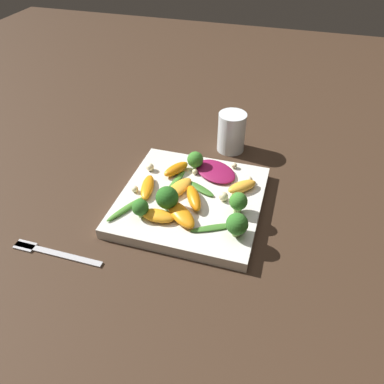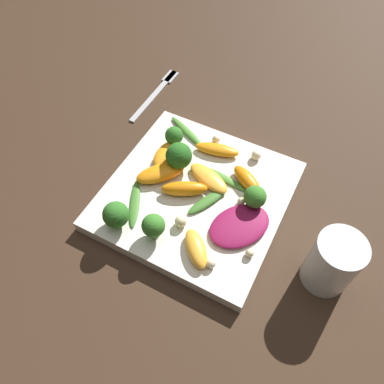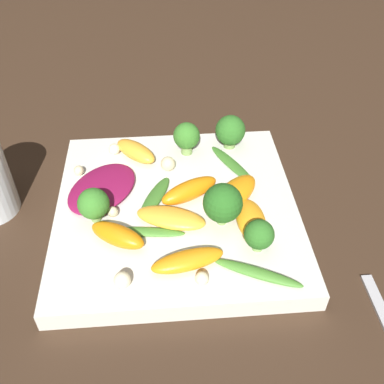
{
  "view_description": "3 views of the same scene",
  "coord_description": "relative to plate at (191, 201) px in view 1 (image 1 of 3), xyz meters",
  "views": [
    {
      "loc": [
        0.16,
        -0.53,
        0.5
      ],
      "look_at": [
        0.0,
        -0.0,
        0.04
      ],
      "focal_mm": 35.0,
      "sensor_mm": 36.0,
      "label": 1
    },
    {
      "loc": [
        0.3,
        0.15,
        0.5
      ],
      "look_at": [
        0.01,
        -0.0,
        0.03
      ],
      "focal_mm": 35.0,
      "sensor_mm": 36.0,
      "label": 2
    },
    {
      "loc": [
        -0.37,
        0.01,
        0.38
      ],
      "look_at": [
        0.01,
        -0.02,
        0.03
      ],
      "focal_mm": 42.0,
      "sensor_mm": 36.0,
      "label": 3
    }
  ],
  "objects": [
    {
      "name": "ground_plane",
      "position": [
        0.0,
        0.0,
        -0.01
      ],
      "size": [
        2.4,
        2.4,
        0.0
      ],
      "primitive_type": "plane",
      "color": "#382619"
    },
    {
      "name": "plate",
      "position": [
        0.0,
        0.0,
        0.0
      ],
      "size": [
        0.27,
        0.27,
        0.02
      ],
      "color": "silver",
      "rests_on": "ground_plane"
    },
    {
      "name": "drinking_glass",
      "position": [
        0.03,
        0.22,
        0.04
      ],
      "size": [
        0.06,
        0.06,
        0.09
      ],
      "color": "white",
      "rests_on": "ground_plane"
    },
    {
      "name": "fork",
      "position": [
        -0.2,
        -0.19,
        -0.01
      ],
      "size": [
        0.17,
        0.02,
        0.01
      ],
      "color": "#B2B2B7",
      "rests_on": "ground_plane"
    },
    {
      "name": "radicchio_leaf_0",
      "position": [
        0.03,
        0.09,
        0.02
      ],
      "size": [
        0.12,
        0.11,
        0.01
      ],
      "color": "maroon",
      "rests_on": "plate"
    },
    {
      "name": "orange_segment_0",
      "position": [
        -0.03,
        0.01,
        0.02
      ],
      "size": [
        0.05,
        0.08,
        0.01
      ],
      "color": "#FCAD33",
      "rests_on": "plate"
    },
    {
      "name": "orange_segment_1",
      "position": [
        -0.0,
        -0.06,
        0.02
      ],
      "size": [
        0.08,
        0.08,
        0.02
      ],
      "color": "orange",
      "rests_on": "plate"
    },
    {
      "name": "orange_segment_2",
      "position": [
        -0.04,
        -0.08,
        0.02
      ],
      "size": [
        0.06,
        0.03,
        0.02
      ],
      "color": "orange",
      "rests_on": "plate"
    },
    {
      "name": "orange_segment_3",
      "position": [
        -0.05,
        0.06,
        0.02
      ],
      "size": [
        0.05,
        0.07,
        0.02
      ],
      "color": "orange",
      "rests_on": "plate"
    },
    {
      "name": "orange_segment_4",
      "position": [
        0.09,
        0.05,
        0.02
      ],
      "size": [
        0.06,
        0.06,
        0.02
      ],
      "color": "#FCAD33",
      "rests_on": "plate"
    },
    {
      "name": "orange_segment_5",
      "position": [
        0.01,
        -0.02,
        0.02
      ],
      "size": [
        0.05,
        0.07,
        0.02
      ],
      "color": "orange",
      "rests_on": "plate"
    },
    {
      "name": "orange_segment_6",
      "position": [
        -0.09,
        -0.01,
        0.02
      ],
      "size": [
        0.04,
        0.08,
        0.02
      ],
      "color": "orange",
      "rests_on": "plate"
    },
    {
      "name": "broccoli_floret_0",
      "position": [
        0.1,
        -0.08,
        0.04
      ],
      "size": [
        0.04,
        0.04,
        0.04
      ],
      "color": "#7A9E51",
      "rests_on": "plate"
    },
    {
      "name": "broccoli_floret_1",
      "position": [
        -0.02,
        0.09,
        0.03
      ],
      "size": [
        0.03,
        0.03,
        0.04
      ],
      "color": "#7A9E51",
      "rests_on": "plate"
    },
    {
      "name": "broccoli_floret_2",
      "position": [
        0.1,
        -0.02,
        0.04
      ],
      "size": [
        0.03,
        0.03,
        0.04
      ],
      "color": "#7A9E51",
      "rests_on": "plate"
    },
    {
      "name": "broccoli_floret_3",
      "position": [
        -0.07,
        -0.08,
        0.03
      ],
      "size": [
        0.03,
        0.03,
        0.04
      ],
      "color": "#84AD5B",
      "rests_on": "plate"
    },
    {
      "name": "broccoli_floret_4",
      "position": [
        -0.03,
        -0.05,
        0.04
      ],
      "size": [
        0.04,
        0.04,
        0.05
      ],
      "color": "#7A9E51",
      "rests_on": "plate"
    },
    {
      "name": "arugula_sprig_0",
      "position": [
        0.06,
        -0.07,
        0.01
      ],
      "size": [
        0.08,
        0.05,
        0.0
      ],
      "color": "#3D7528",
      "rests_on": "plate"
    },
    {
      "name": "arugula_sprig_1",
      "position": [
        0.01,
        0.02,
        0.01
      ],
      "size": [
        0.07,
        0.05,
        0.01
      ],
      "color": "#3D7528",
      "rests_on": "plate"
    },
    {
      "name": "arugula_sprig_2",
      "position": [
        -0.04,
        0.03,
        0.01
      ],
      "size": [
        0.02,
        0.08,
        0.01
      ],
      "color": "#47842D",
      "rests_on": "plate"
    },
    {
      "name": "arugula_sprig_3",
      "position": [
        -0.11,
        -0.07,
        0.01
      ],
      "size": [
        0.05,
        0.09,
        0.01
      ],
      "color": "#47842D",
      "rests_on": "plate"
    },
    {
      "name": "macadamia_nut_0",
      "position": [
        0.06,
        0.01,
        0.02
      ],
      "size": [
        0.02,
        0.02,
        0.02
      ],
      "color": "beige",
      "rests_on": "plate"
    },
    {
      "name": "macadamia_nut_1",
      "position": [
        -0.11,
        0.06,
        0.02
      ],
      "size": [
        0.02,
        0.02,
        0.02
      ],
      "color": "beige",
      "rests_on": "plate"
    },
    {
      "name": "macadamia_nut_2",
      "position": [
        -0.11,
        -0.02,
        0.02
      ],
      "size": [
        0.01,
        0.01,
        0.01
      ],
      "color": "beige",
      "rests_on": "plate"
    },
    {
      "name": "macadamia_nut_3",
      "position": [
        0.06,
        0.12,
        0.02
      ],
      "size": [
        0.01,
        0.01,
        0.01
      ],
      "color": "beige",
      "rests_on": "plate"
    },
    {
      "name": "macadamia_nut_4",
      "position": [
        -0.01,
        0.07,
        0.02
      ],
      "size": [
        0.01,
        0.01,
        0.01
      ],
      "color": "beige",
      "rests_on": "plate"
    },
    {
      "name": "macadamia_nut_5",
      "position": [
        0.1,
        0.07,
        0.02
      ],
      "size": [
        0.01,
        0.01,
        0.01
      ],
      "color": "beige",
      "rests_on": "plate"
    }
  ]
}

